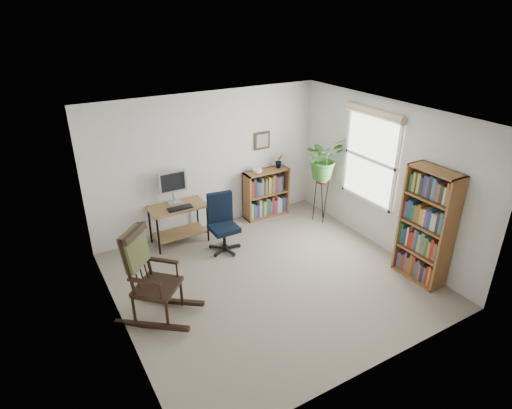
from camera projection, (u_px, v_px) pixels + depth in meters
floor at (270, 279)px, 6.27m from camera, size 4.20×4.00×0.00m
ceiling at (272, 117)px, 5.25m from camera, size 4.20×4.00×0.00m
wall_back at (209, 162)px, 7.32m from camera, size 4.20×0.00×2.40m
wall_front at (379, 281)px, 4.20m from camera, size 4.20×0.00×2.40m
wall_left at (113, 246)px, 4.80m from camera, size 0.00×4.00×2.40m
wall_right at (384, 177)px, 6.72m from camera, size 0.00×4.00×2.40m
window at (370, 159)px, 6.85m from camera, size 0.12×1.20×1.50m
desk at (179, 224)px, 7.12m from camera, size 0.93×0.51×0.67m
monitor at (173, 187)px, 6.97m from camera, size 0.46×0.16×0.56m
keyboard at (180, 208)px, 6.88m from camera, size 0.40×0.15×0.02m
office_chair at (224, 224)px, 6.80m from camera, size 0.60×0.60×0.97m
rocking_chair at (156, 275)px, 5.28m from camera, size 1.22×1.22×1.25m
low_bookshelf at (266, 193)px, 7.98m from camera, size 0.86×0.29×0.91m
tall_bookshelf at (427, 226)px, 5.97m from camera, size 0.32×0.74×1.69m
plant_stand at (321, 198)px, 7.78m from camera, size 0.29×0.29×0.91m
spider_plant at (325, 138)px, 7.31m from camera, size 1.69×1.88×1.46m
potted_plant_small at (279, 165)px, 7.89m from camera, size 0.13×0.24×0.11m
framed_picture at (262, 141)px, 7.68m from camera, size 0.32×0.04×0.32m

